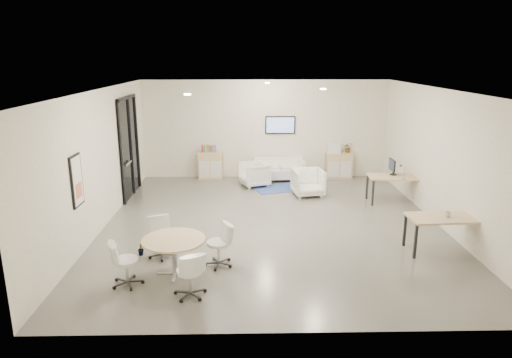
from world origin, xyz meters
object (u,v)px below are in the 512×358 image
at_px(sideboard_left, 211,165).
at_px(desk_front, 445,220).
at_px(round_table, 174,243).
at_px(sideboard_right, 339,165).
at_px(desk_rear, 395,179).
at_px(armchair_left, 254,173).
at_px(armchair_right, 308,181).
at_px(loveseat, 279,170).

distance_m(sideboard_left, desk_front, 7.92).
height_order(sideboard_left, round_table, sideboard_left).
bearing_deg(sideboard_right, desk_front, -80.56).
height_order(desk_rear, round_table, desk_rear).
bearing_deg(armchair_left, sideboard_left, -143.74).
xyz_separation_m(armchair_right, desk_front, (2.26, -3.99, 0.26)).
height_order(sideboard_right, desk_rear, sideboard_right).
xyz_separation_m(desk_rear, round_table, (-5.41, -4.25, -0.04)).
bearing_deg(armchair_right, armchair_left, 137.08).
distance_m(sideboard_right, armchair_right, 2.33).
bearing_deg(armchair_right, round_table, -130.72).
bearing_deg(desk_front, sideboard_right, 96.17).
distance_m(sideboard_left, loveseat, 2.26).
relative_size(sideboard_right, loveseat, 0.52).
relative_size(loveseat, desk_rear, 1.13).
distance_m(sideboard_left, armchair_right, 3.55).
height_order(loveseat, desk_rear, desk_rear).
bearing_deg(sideboard_left, armchair_right, -33.42).
relative_size(armchair_left, desk_rear, 0.55).
relative_size(sideboard_left, desk_front, 0.59).
relative_size(loveseat, armchair_right, 1.93).
distance_m(desk_rear, round_table, 6.88).
bearing_deg(sideboard_left, loveseat, -4.36).
bearing_deg(sideboard_right, armchair_left, -162.45).
distance_m(armchair_left, desk_front, 6.33).
bearing_deg(loveseat, desk_rear, -43.40).
height_order(armchair_left, round_table, armchair_left).
bearing_deg(desk_rear, round_table, -137.82).
xyz_separation_m(loveseat, desk_rear, (3.01, -2.45, 0.34)).
height_order(armchair_right, desk_rear, armchair_right).
bearing_deg(round_table, armchair_left, 75.22).
xyz_separation_m(loveseat, armchair_left, (-0.82, -0.72, 0.08)).
bearing_deg(round_table, desk_front, 9.64).
xyz_separation_m(sideboard_right, round_table, (-4.39, -6.86, 0.19)).
relative_size(sideboard_right, armchair_right, 1.01).
bearing_deg(loveseat, armchair_right, -72.40).
bearing_deg(desk_front, armchair_left, 123.67).
height_order(sideboard_left, sideboard_right, sideboard_left).
bearing_deg(sideboard_right, round_table, -122.61).
bearing_deg(armchair_left, round_table, -36.45).
height_order(armchair_right, desk_front, armchair_right).
bearing_deg(loveseat, desk_front, -67.04).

